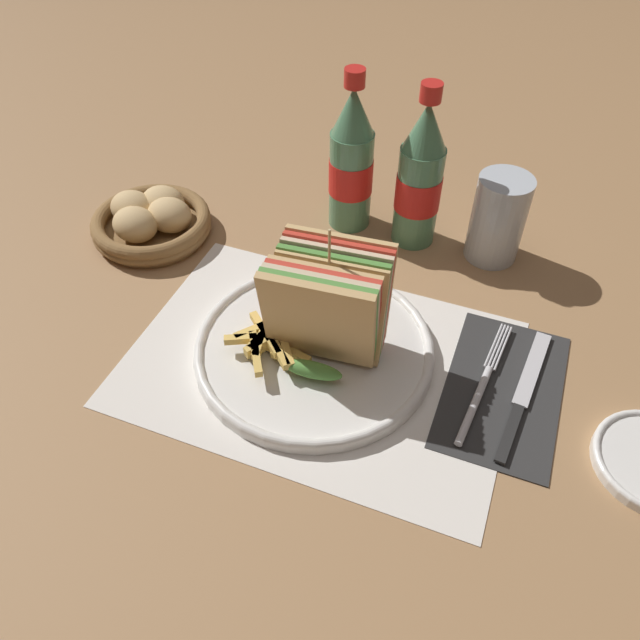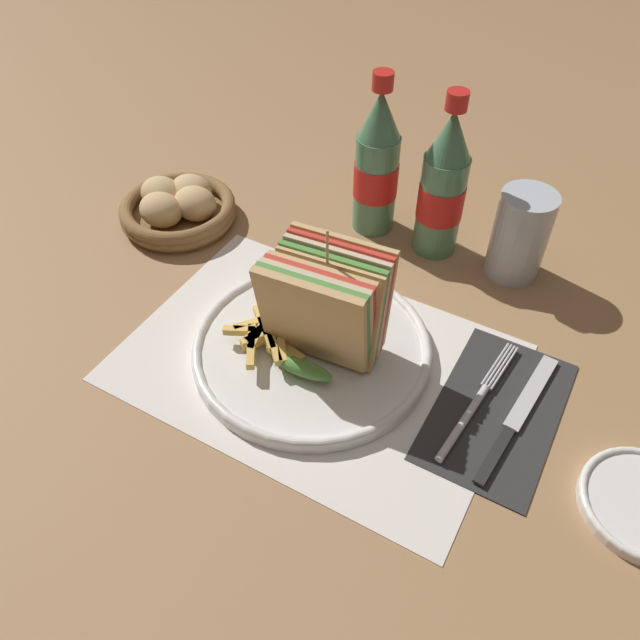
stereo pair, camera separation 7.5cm
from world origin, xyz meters
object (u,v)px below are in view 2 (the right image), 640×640
club_sandwich (325,307)px  glass_near (519,240)px  plate_main (312,347)px  coke_bottle_near (377,166)px  fork (471,410)px  coke_bottle_far (443,188)px  bread_basket (178,207)px  knife (517,417)px

club_sandwich → glass_near: (0.15, 0.26, -0.03)m
plate_main → coke_bottle_near: size_ratio=1.23×
club_sandwich → fork: club_sandwich is taller
club_sandwich → fork: bearing=0.8°
coke_bottle_far → bread_basket: coke_bottle_far is taller
plate_main → fork: (0.20, 0.01, -0.00)m
fork → coke_bottle_far: bearing=125.8°
glass_near → bread_basket: size_ratio=0.72×
fork → coke_bottle_near: bearing=139.4°
glass_near → coke_bottle_near: bearing=179.7°
plate_main → club_sandwich: size_ratio=1.70×
fork → coke_bottle_far: size_ratio=0.83×
club_sandwich → knife: (0.23, 0.02, -0.08)m
club_sandwich → glass_near: club_sandwich is taller
club_sandwich → coke_bottle_near: coke_bottle_near is taller
plate_main → fork: bearing=2.4°
coke_bottle_far → club_sandwich: bearing=-97.9°
knife → coke_bottle_far: size_ratio=0.87×
plate_main → knife: (0.25, 0.02, -0.00)m
coke_bottle_near → coke_bottle_far: (0.10, -0.00, 0.00)m
club_sandwich → knife: size_ratio=0.83×
plate_main → coke_bottle_near: 0.29m
coke_bottle_far → glass_near: bearing=1.6°
fork → bread_basket: size_ratio=1.13×
coke_bottle_far → bread_basket: (-0.36, -0.13, -0.08)m
coke_bottle_near → bread_basket: coke_bottle_near is taller
coke_bottle_near → coke_bottle_far: same height
club_sandwich → coke_bottle_near: (-0.06, 0.26, 0.02)m
plate_main → coke_bottle_far: bearing=79.3°
club_sandwich → bread_basket: size_ratio=0.98×
coke_bottle_far → bread_basket: 0.39m
coke_bottle_near → club_sandwich: bearing=-76.2°
coke_bottle_near → glass_near: 0.22m
coke_bottle_near → glass_near: coke_bottle_near is taller
knife → coke_bottle_far: 0.33m
plate_main → coke_bottle_near: bearing=100.5°
plate_main → fork: size_ratio=1.48×
fork → glass_near: glass_near is taller
club_sandwich → bread_basket: club_sandwich is taller
glass_near → bread_basket: (-0.47, -0.13, -0.03)m
coke_bottle_far → bread_basket: size_ratio=1.36×
club_sandwich → glass_near: bearing=60.4°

